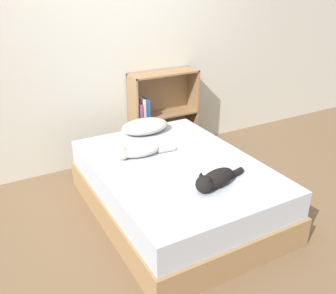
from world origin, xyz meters
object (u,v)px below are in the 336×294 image
object	(u,v)px
bed	(176,188)
bookshelf	(160,113)
cat_dark	(215,179)
pillow	(145,126)
cat_light	(137,151)

from	to	relation	value
bed	bookshelf	bearing A→B (deg)	68.00
bed	cat_dark	bearing A→B (deg)	-82.88
pillow	bookshelf	distance (m)	0.59
pillow	cat_dark	distance (m)	1.23
cat_dark	bed	bearing A→B (deg)	-96.11
cat_light	cat_dark	distance (m)	0.82
cat_light	bookshelf	size ratio (longest dim) A/B	0.56
pillow	cat_light	world-z (taller)	cat_light
bed	cat_light	distance (m)	0.48
cat_light	bed	bearing A→B (deg)	136.63
cat_light	bookshelf	distance (m)	1.14
cat_light	cat_dark	world-z (taller)	cat_dark
cat_light	cat_dark	xyz separation A→B (m)	(0.29, -0.76, 0.01)
bed	bookshelf	world-z (taller)	bookshelf
cat_dark	cat_light	bearing A→B (deg)	-82.25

